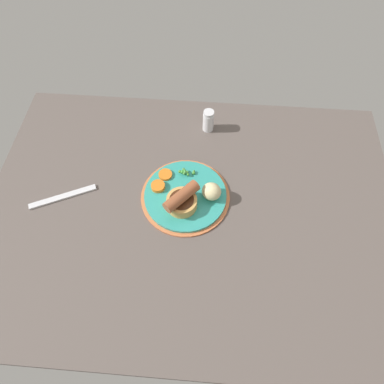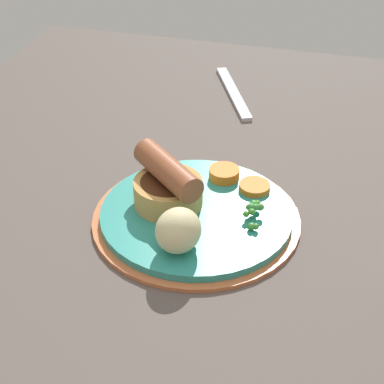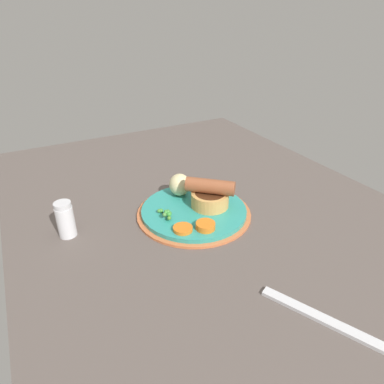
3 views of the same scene
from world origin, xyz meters
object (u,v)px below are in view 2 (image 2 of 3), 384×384
Objects in this scene: sausage_pudding at (169,185)px; potato_chunk_0 at (178,230)px; pea_pile at (253,211)px; carrot_slice_0 at (255,187)px; fork at (233,93)px; carrot_slice_6 at (224,173)px; dinner_plate at (196,217)px.

sausage_pudding is 8.18cm from potato_chunk_0.
sausage_pudding is 2.03× the size of pea_pile.
fork is at bearing -162.81° from carrot_slice_0.
pea_pile is 1.26× the size of carrot_slice_6.
potato_chunk_0 reaches higher than carrot_slice_0.
carrot_slice_6 reaches higher than dinner_plate.
potato_chunk_0 is (6.92, -0.11, 3.27)cm from dinner_plate.
fork is (-25.50, -4.25, -1.73)cm from carrot_slice_6.
sausage_pudding is 8.75cm from carrot_slice_6.
sausage_pudding is at bearing -26.41° from fork.
sausage_pudding is at bearing -91.14° from pea_pile.
carrot_slice_6 is at bearing 173.42° from potato_chunk_0.
pea_pile reaches higher than dinner_plate.
dinner_plate is at bearing -147.90° from sausage_pudding.
sausage_pudding is at bearing -35.42° from carrot_slice_6.
carrot_slice_6 is at bearing -110.02° from carrot_slice_0.
fork is (-32.65, -9.22, -2.12)cm from pea_pile.
dinner_plate is 6.40× the size of carrot_slice_6.
dinner_plate is at bearing -20.53° from fork.
sausage_pudding reaches higher than fork.
potato_chunk_0 is at bearing -24.00° from carrot_slice_0.
carrot_slice_0 is 1.00× the size of carrot_slice_6.
dinner_plate is at bearing -11.66° from carrot_slice_6.
carrot_slice_6 is at bearing -145.19° from pea_pile.
pea_pile is (0.20, 9.91, -1.57)cm from sausage_pudding.
pea_pile is 0.93× the size of potato_chunk_0.
carrot_slice_6 reaches higher than carrot_slice_0.
carrot_slice_0 is at bearing -8.00° from fork.
potato_chunk_0 reaches higher than fork.
dinner_plate is at bearing -43.15° from carrot_slice_0.
potato_chunk_0 is at bearing -0.93° from dinner_plate.
fork is at bearing -176.30° from potato_chunk_0.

